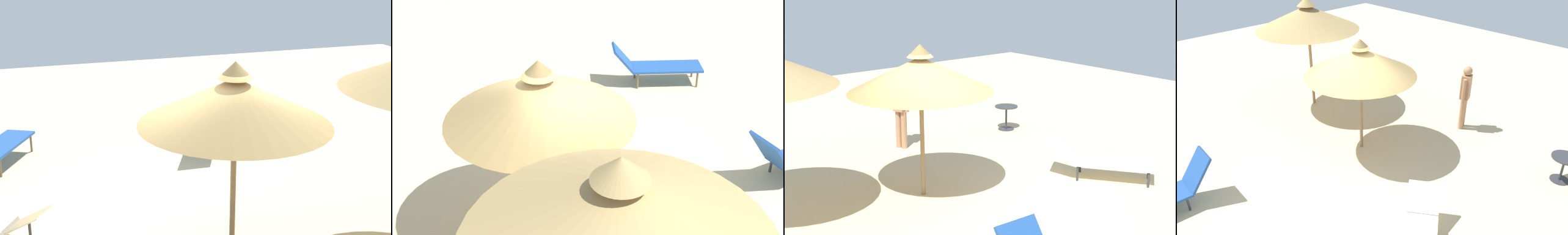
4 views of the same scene
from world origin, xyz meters
TOP-DOWN VIEW (x-y plane):
  - ground at (0.00, 0.00)m, footprint 24.00×24.00m
  - parasol_umbrella_front at (-2.95, 1.45)m, footprint 2.77×2.77m
  - parasol_umbrella_near_right at (-0.24, 0.87)m, footprint 2.48×2.48m
  - lounge_chair_center at (2.78, -0.60)m, footprint 1.60×1.94m
  - person_standing_edge at (0.89, 3.38)m, footprint 0.29×0.42m
  - side_table_round at (3.63, 2.99)m, footprint 0.55×0.55m

SIDE VIEW (x-z plane):
  - ground at x=0.00m, z-range -0.10..0.00m
  - lounge_chair_center at x=2.78m, z-range 0.00..0.74m
  - side_table_round at x=3.63m, z-range 0.11..0.69m
  - person_standing_edge at x=0.89m, z-range 0.11..1.80m
  - parasol_umbrella_near_right at x=-0.24m, z-range 0.82..3.49m
  - parasol_umbrella_front at x=-2.95m, z-range 1.00..4.05m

